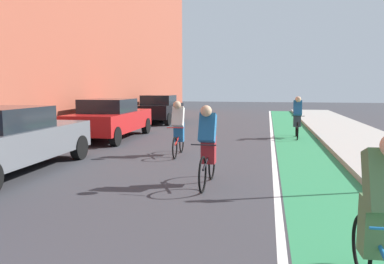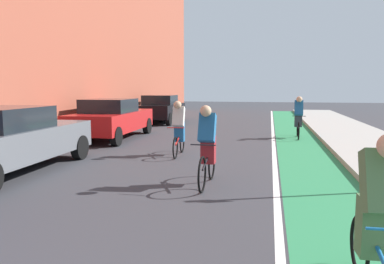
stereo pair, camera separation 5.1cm
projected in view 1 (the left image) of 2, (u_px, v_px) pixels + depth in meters
name	position (u px, v px, depth m)	size (l,w,h in m)	color
ground_plane	(191.00, 145.00, 12.68)	(76.07, 76.07, 0.00)	#38383D
bike_lane_paint	(297.00, 140.00, 13.92)	(1.60, 34.58, 0.00)	#2D8451
lane_divider_stripe	(272.00, 140.00, 14.10)	(0.12, 34.58, 0.00)	white
sidewalk_right	(361.00, 140.00, 13.47)	(2.88, 34.58, 0.14)	#A8A59E
parked_sedan_gray	(5.00, 139.00, 8.53)	(2.11, 4.73, 1.53)	#595B60
parked_sedan_red	(110.00, 118.00, 14.26)	(2.04, 4.67, 1.53)	red
parked_sedan_black	(160.00, 109.00, 20.75)	(1.94, 4.24, 1.53)	black
cyclist_lead	(381.00, 218.00, 3.37)	(0.48, 1.69, 1.60)	black
cyclist_mid	(208.00, 144.00, 7.45)	(0.48, 1.74, 1.63)	black
cyclist_trailing	(178.00, 127.00, 10.75)	(0.48, 1.67, 1.59)	black
cyclist_far	(297.00, 116.00, 14.45)	(0.48, 1.74, 1.62)	black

